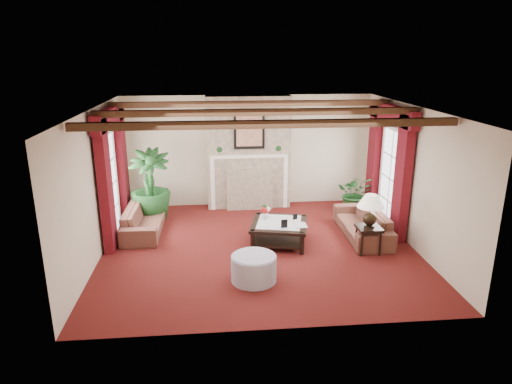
{
  "coord_description": "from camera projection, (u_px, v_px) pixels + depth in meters",
  "views": [
    {
      "loc": [
        -0.84,
        -8.17,
        3.68
      ],
      "look_at": [
        -0.02,
        0.4,
        1.02
      ],
      "focal_mm": 32.0,
      "sensor_mm": 36.0,
      "label": 1
    }
  ],
  "objects": [
    {
      "name": "coffee_table",
      "position": [
        279.0,
        233.0,
        9.09
      ],
      "size": [
        1.29,
        1.29,
        0.44
      ],
      "primitive_type": null,
      "rotation": [
        0.0,
        0.0,
        -0.22
      ],
      "color": "black",
      "rests_on": "ground"
    },
    {
      "name": "sofa_left",
      "position": [
        144.0,
        215.0,
        9.65
      ],
      "size": [
        1.9,
        0.61,
        0.74
      ],
      "primitive_type": "imported",
      "rotation": [
        0.0,
        0.0,
        1.56
      ],
      "color": "#360E16",
      "rests_on": "ground"
    },
    {
      "name": "side_table",
      "position": [
        368.0,
        239.0,
        8.67
      ],
      "size": [
        0.52,
        0.52,
        0.52
      ],
      "primitive_type": null,
      "rotation": [
        0.0,
        0.0,
        -0.21
      ],
      "color": "black",
      "rests_on": "ground"
    },
    {
      "name": "right_wall",
      "position": [
        413.0,
        178.0,
        8.81
      ],
      "size": [
        0.02,
        5.5,
        2.7
      ],
      "primitive_type": "cube",
      "color": "beige",
      "rests_on": "ground"
    },
    {
      "name": "table_lamp",
      "position": [
        370.0,
        210.0,
        8.5
      ],
      "size": [
        0.51,
        0.51,
        0.65
      ],
      "primitive_type": null,
      "color": "black",
      "rests_on": "side_table"
    },
    {
      "name": "ceiling_beams",
      "position": [
        259.0,
        112.0,
        8.16
      ],
      "size": [
        6.0,
        3.0,
        0.12
      ],
      "primitive_type": null,
      "color": "#311F0F",
      "rests_on": "ceiling"
    },
    {
      "name": "potted_palm",
      "position": [
        151.0,
        200.0,
        10.32
      ],
      "size": [
        0.94,
        1.64,
        0.91
      ],
      "primitive_type": "imported",
      "rotation": [
        0.0,
        0.0,
        0.01
      ],
      "color": "black",
      "rests_on": "ground"
    },
    {
      "name": "floor",
      "position": [
        259.0,
        248.0,
        8.94
      ],
      "size": [
        6.0,
        6.0,
        0.0
      ],
      "primitive_type": "plane",
      "color": "#46100C",
      "rests_on": "ground"
    },
    {
      "name": "book",
      "position": [
        295.0,
        219.0,
        8.79
      ],
      "size": [
        0.22,
        0.04,
        0.3
      ],
      "primitive_type": "imported",
      "rotation": [
        0.0,
        0.0,
        0.03
      ],
      "color": "black",
      "rests_on": "coffee_table"
    },
    {
      "name": "sofa_right",
      "position": [
        363.0,
        219.0,
        9.42
      ],
      "size": [
        1.94,
        0.6,
        0.75
      ],
      "primitive_type": "imported",
      "rotation": [
        0.0,
        0.0,
        -1.58
      ],
      "color": "#360E16",
      "rests_on": "ground"
    },
    {
      "name": "back_wall",
      "position": [
        248.0,
        151.0,
        11.15
      ],
      "size": [
        6.0,
        0.02,
        2.7
      ],
      "primitive_type": "cube",
      "color": "beige",
      "rests_on": "ground"
    },
    {
      "name": "curtains_left",
      "position": [
        108.0,
        112.0,
        8.88
      ],
      "size": [
        0.2,
        2.4,
        2.55
      ],
      "primitive_type": null,
      "color": "#470912",
      "rests_on": "ground"
    },
    {
      "name": "photo_frame_b",
      "position": [
        295.0,
        217.0,
        9.15
      ],
      "size": [
        0.09,
        0.05,
        0.12
      ],
      "primitive_type": null,
      "rotation": [
        0.0,
        0.0,
        0.35
      ],
      "color": "black",
      "rests_on": "coffee_table"
    },
    {
      "name": "ceiling",
      "position": [
        259.0,
        109.0,
        8.14
      ],
      "size": [
        6.0,
        6.0,
        0.0
      ],
      "primitive_type": "plane",
      "rotation": [
        3.14,
        0.0,
        0.0
      ],
      "color": "white",
      "rests_on": "floor"
    },
    {
      "name": "photo_frame_a",
      "position": [
        284.0,
        224.0,
        8.72
      ],
      "size": [
        0.13,
        0.04,
        0.17
      ],
      "primitive_type": null,
      "rotation": [
        0.0,
        0.0,
        0.19
      ],
      "color": "black",
      "rests_on": "coffee_table"
    },
    {
      "name": "curtains_right",
      "position": [
        392.0,
        109.0,
        9.39
      ],
      "size": [
        0.2,
        2.4,
        2.55
      ],
      "primitive_type": null,
      "color": "#470912",
      "rests_on": "ground"
    },
    {
      "name": "left_wall",
      "position": [
        95.0,
        186.0,
        8.27
      ],
      "size": [
        0.02,
        5.5,
        2.7
      ],
      "primitive_type": "cube",
      "color": "beige",
      "rests_on": "ground"
    },
    {
      "name": "french_door_left",
      "position": [
        105.0,
        134.0,
        8.99
      ],
      "size": [
        0.1,
        1.1,
        2.16
      ],
      "primitive_type": null,
      "color": "white",
      "rests_on": "ground"
    },
    {
      "name": "flower_vase",
      "position": [
        265.0,
        215.0,
        9.2
      ],
      "size": [
        0.18,
        0.19,
        0.16
      ],
      "primitive_type": "imported",
      "rotation": [
        0.0,
        0.0,
        0.05
      ],
      "color": "silver",
      "rests_on": "coffee_table"
    },
    {
      "name": "small_plant",
      "position": [
        355.0,
        198.0,
        10.84
      ],
      "size": [
        1.3,
        1.35,
        0.71
      ],
      "primitive_type": "imported",
      "rotation": [
        0.0,
        0.0,
        -0.27
      ],
      "color": "black",
      "rests_on": "ground"
    },
    {
      "name": "french_door_right",
      "position": [
        396.0,
        129.0,
        9.53
      ],
      "size": [
        0.1,
        1.1,
        2.16
      ],
      "primitive_type": null,
      "color": "white",
      "rests_on": "ground"
    },
    {
      "name": "ottoman",
      "position": [
        254.0,
        268.0,
        7.6
      ],
      "size": [
        0.76,
        0.76,
        0.44
      ],
      "primitive_type": "cylinder",
      "color": "#A3A3B8",
      "rests_on": "ground"
    },
    {
      "name": "fireplace",
      "position": [
        248.0,
        96.0,
        10.56
      ],
      "size": [
        2.0,
        0.52,
        2.7
      ],
      "primitive_type": null,
      "color": "tan",
      "rests_on": "ground"
    }
  ]
}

